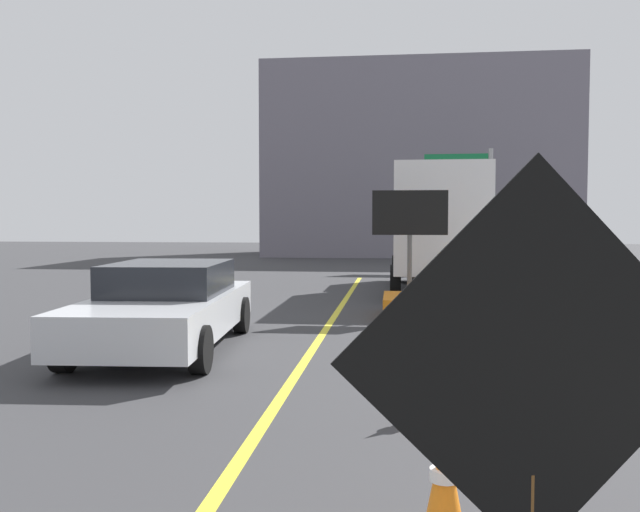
{
  "coord_description": "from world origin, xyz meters",
  "views": [
    {
      "loc": [
        1.35,
        0.26,
        2.07
      ],
      "look_at": [
        0.75,
        5.32,
        1.8
      ],
      "focal_mm": 37.46,
      "sensor_mm": 36.0,
      "label": 1
    }
  ],
  "objects_px": {
    "arrow_board_trailer": "(409,294)",
    "highway_guide_sign": "(471,187)",
    "roadwork_sign": "(533,370)",
    "pickup_car": "(167,306)",
    "traffic_cone_far_lane": "(398,341)",
    "box_truck": "(436,227)",
    "traffic_cone_mid_lane": "(422,387)",
    "traffic_cone_near_sign": "(444,483)",
    "traffic_cone_curbside": "(410,312)"
  },
  "relations": [
    {
      "from": "arrow_board_trailer",
      "to": "pickup_car",
      "type": "bearing_deg",
      "value": -133.83
    },
    {
      "from": "arrow_board_trailer",
      "to": "highway_guide_sign",
      "type": "xyz_separation_m",
      "value": [
        2.74,
        13.86,
        2.94
      ]
    },
    {
      "from": "roadwork_sign",
      "to": "box_truck",
      "type": "xyz_separation_m",
      "value": [
        0.55,
        16.7,
        0.41
      ]
    },
    {
      "from": "box_truck",
      "to": "pickup_car",
      "type": "distance_m",
      "value": 10.39
    },
    {
      "from": "traffic_cone_near_sign",
      "to": "traffic_cone_curbside",
      "type": "height_order",
      "value": "traffic_cone_near_sign"
    },
    {
      "from": "traffic_cone_near_sign",
      "to": "arrow_board_trailer",
      "type": "bearing_deg",
      "value": 90.33
    },
    {
      "from": "highway_guide_sign",
      "to": "pickup_car",
      "type": "bearing_deg",
      "value": -110.36
    },
    {
      "from": "highway_guide_sign",
      "to": "traffic_cone_mid_lane",
      "type": "xyz_separation_m",
      "value": [
        -2.73,
        -21.35,
        -3.07
      ]
    },
    {
      "from": "roadwork_sign",
      "to": "pickup_car",
      "type": "relative_size",
      "value": 0.46
    },
    {
      "from": "roadwork_sign",
      "to": "traffic_cone_mid_lane",
      "type": "distance_m",
      "value": 4.3
    },
    {
      "from": "pickup_car",
      "to": "highway_guide_sign",
      "type": "height_order",
      "value": "highway_guide_sign"
    },
    {
      "from": "box_truck",
      "to": "traffic_cone_mid_lane",
      "type": "relative_size",
      "value": 9.98
    },
    {
      "from": "roadwork_sign",
      "to": "traffic_cone_far_lane",
      "type": "distance_m",
      "value": 6.97
    },
    {
      "from": "pickup_car",
      "to": "highway_guide_sign",
      "type": "xyz_separation_m",
      "value": [
        6.66,
        17.95,
        2.72
      ]
    },
    {
      "from": "traffic_cone_near_sign",
      "to": "traffic_cone_far_lane",
      "type": "distance_m",
      "value": 5.3
    },
    {
      "from": "highway_guide_sign",
      "to": "roadwork_sign",
      "type": "bearing_deg",
      "value": -95.48
    },
    {
      "from": "pickup_car",
      "to": "traffic_cone_far_lane",
      "type": "xyz_separation_m",
      "value": [
        3.69,
        -0.68,
        -0.37
      ]
    },
    {
      "from": "box_truck",
      "to": "highway_guide_sign",
      "type": "distance_m",
      "value": 9.13
    },
    {
      "from": "pickup_car",
      "to": "traffic_cone_far_lane",
      "type": "relative_size",
      "value": 7.63
    },
    {
      "from": "box_truck",
      "to": "pickup_car",
      "type": "relative_size",
      "value": 1.42
    },
    {
      "from": "roadwork_sign",
      "to": "traffic_cone_far_lane",
      "type": "relative_size",
      "value": 3.52
    },
    {
      "from": "pickup_car",
      "to": "traffic_cone_mid_lane",
      "type": "height_order",
      "value": "pickup_car"
    },
    {
      "from": "roadwork_sign",
      "to": "pickup_car",
      "type": "height_order",
      "value": "roadwork_sign"
    },
    {
      "from": "box_truck",
      "to": "traffic_cone_far_lane",
      "type": "xyz_separation_m",
      "value": [
        -1.07,
        -9.84,
        -1.55
      ]
    },
    {
      "from": "traffic_cone_mid_lane",
      "to": "highway_guide_sign",
      "type": "bearing_deg",
      "value": 82.71
    },
    {
      "from": "highway_guide_sign",
      "to": "traffic_cone_mid_lane",
      "type": "bearing_deg",
      "value": -97.29
    },
    {
      "from": "traffic_cone_curbside",
      "to": "traffic_cone_mid_lane",
      "type": "bearing_deg",
      "value": -89.71
    },
    {
      "from": "pickup_car",
      "to": "traffic_cone_far_lane",
      "type": "height_order",
      "value": "pickup_car"
    },
    {
      "from": "highway_guide_sign",
      "to": "traffic_cone_curbside",
      "type": "relative_size",
      "value": 7.25
    },
    {
      "from": "roadwork_sign",
      "to": "box_truck",
      "type": "bearing_deg",
      "value": 88.13
    },
    {
      "from": "highway_guide_sign",
      "to": "box_truck",
      "type": "bearing_deg",
      "value": -102.19
    },
    {
      "from": "traffic_cone_near_sign",
      "to": "traffic_cone_mid_lane",
      "type": "distance_m",
      "value": 2.57
    },
    {
      "from": "highway_guide_sign",
      "to": "traffic_cone_far_lane",
      "type": "relative_size",
      "value": 7.53
    },
    {
      "from": "roadwork_sign",
      "to": "traffic_cone_curbside",
      "type": "xyz_separation_m",
      "value": [
        -0.31,
        9.82,
        -1.13
      ]
    },
    {
      "from": "arrow_board_trailer",
      "to": "pickup_car",
      "type": "distance_m",
      "value": 5.67
    },
    {
      "from": "roadwork_sign",
      "to": "box_truck",
      "type": "relative_size",
      "value": 0.32
    },
    {
      "from": "arrow_board_trailer",
      "to": "traffic_cone_far_lane",
      "type": "distance_m",
      "value": 4.78
    },
    {
      "from": "traffic_cone_mid_lane",
      "to": "pickup_car",
      "type": "bearing_deg",
      "value": 139.12
    },
    {
      "from": "roadwork_sign",
      "to": "traffic_cone_near_sign",
      "type": "distance_m",
      "value": 1.93
    },
    {
      "from": "roadwork_sign",
      "to": "highway_guide_sign",
      "type": "relative_size",
      "value": 0.47
    },
    {
      "from": "traffic_cone_near_sign",
      "to": "traffic_cone_mid_lane",
      "type": "xyz_separation_m",
      "value": [
        -0.05,
        2.57,
        -0.02
      ]
    },
    {
      "from": "arrow_board_trailer",
      "to": "box_truck",
      "type": "relative_size",
      "value": 0.37
    },
    {
      "from": "roadwork_sign",
      "to": "pickup_car",
      "type": "bearing_deg",
      "value": 119.2
    },
    {
      "from": "arrow_board_trailer",
      "to": "traffic_cone_near_sign",
      "type": "height_order",
      "value": "arrow_board_trailer"
    },
    {
      "from": "roadwork_sign",
      "to": "pickup_car",
      "type": "xyz_separation_m",
      "value": [
        -4.22,
        7.54,
        -0.77
      ]
    },
    {
      "from": "arrow_board_trailer",
      "to": "box_truck",
      "type": "distance_m",
      "value": 5.32
    },
    {
      "from": "traffic_cone_near_sign",
      "to": "roadwork_sign",
      "type": "bearing_deg",
      "value": -81.58
    },
    {
      "from": "traffic_cone_far_lane",
      "to": "box_truck",
      "type": "bearing_deg",
      "value": 83.78
    },
    {
      "from": "roadwork_sign",
      "to": "arrow_board_trailer",
      "type": "relative_size",
      "value": 0.86
    },
    {
      "from": "traffic_cone_mid_lane",
      "to": "traffic_cone_curbside",
      "type": "xyz_separation_m",
      "value": [
        -0.03,
        5.68,
        -0.02
      ]
    }
  ]
}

